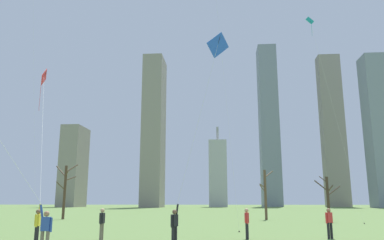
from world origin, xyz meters
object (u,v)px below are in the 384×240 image
(bare_tree_leftmost, at_px, (328,197))
(distant_kite_high_overhead_teal, at_px, (316,44))
(bystander_strolling_midfield, at_px, (329,222))
(bystander_far_off_by_trees, at_px, (247,222))
(kite_flyer_midfield_left_red, at_px, (40,169))
(distant_kite_drifting_left_green, at_px, (33,3))
(bare_tree_left_of_center, at_px, (265,193))
(kite_flyer_midfield_center_blue, at_px, (188,168))
(bystander_watching_nearby, at_px, (102,222))
(bare_tree_far_right_edge, at_px, (65,189))

(bare_tree_leftmost, bearing_deg, distant_kite_high_overhead_teal, -105.30)
(bystander_strolling_midfield, distance_m, bystander_far_off_by_trees, 4.58)
(kite_flyer_midfield_left_red, xyz_separation_m, distant_kite_drifting_left_green, (-9.09, 14.00, 18.35))
(bystander_far_off_by_trees, height_order, bare_tree_left_of_center, bare_tree_left_of_center)
(kite_flyer_midfield_left_red, relative_size, bare_tree_left_of_center, 2.32)
(kite_flyer_midfield_left_red, xyz_separation_m, bystander_strolling_midfield, (15.99, 1.39, -2.83))
(bare_tree_left_of_center, bearing_deg, kite_flyer_midfield_center_blue, -104.92)
(kite_flyer_midfield_center_blue, relative_size, kite_flyer_midfield_left_red, 0.95)
(bystander_watching_nearby, xyz_separation_m, distant_kite_drifting_left_green, (-12.87, 14.26, 21.19))
(kite_flyer_midfield_left_red, xyz_separation_m, bare_tree_left_of_center, (14.92, 22.55, -0.88))
(bystander_far_off_by_trees, relative_size, bare_tree_left_of_center, 0.30)
(bystander_far_off_by_trees, bearing_deg, bystander_strolling_midfield, 8.63)
(distant_kite_drifting_left_green, bearing_deg, bare_tree_far_right_edge, 79.80)
(distant_kite_drifting_left_green, bearing_deg, distant_kite_high_overhead_teal, -2.86)
(distant_kite_drifting_left_green, xyz_separation_m, bare_tree_leftmost, (29.92, 5.58, -19.68))
(kite_flyer_midfield_center_blue, bearing_deg, distant_kite_drifting_left_green, 138.41)
(bystander_watching_nearby, height_order, distant_kite_high_overhead_teal, distant_kite_high_overhead_teal)
(bystander_strolling_midfield, xyz_separation_m, distant_kite_high_overhead_teal, (2.93, 11.21, 15.15))
(distant_kite_drifting_left_green, bearing_deg, bare_tree_leftmost, 10.56)
(distant_kite_high_overhead_teal, bearing_deg, bare_tree_far_right_edge, 160.62)
(bystander_far_off_by_trees, relative_size, bare_tree_leftmost, 0.36)
(bystander_far_off_by_trees, bearing_deg, kite_flyer_midfield_center_blue, -142.30)
(bare_tree_left_of_center, height_order, bare_tree_leftmost, bare_tree_left_of_center)
(distant_kite_high_overhead_teal, relative_size, bare_tree_leftmost, 4.10)
(bystander_strolling_midfield, bearing_deg, bare_tree_far_right_edge, 139.00)
(bystander_far_off_by_trees, xyz_separation_m, bare_tree_far_right_edge, (-19.12, 21.25, 2.46))
(bystander_watching_nearby, relative_size, bare_tree_left_of_center, 0.30)
(kite_flyer_midfield_center_blue, bearing_deg, bare_tree_left_of_center, 75.08)
(distant_kite_high_overhead_teal, distance_m, bare_tree_left_of_center, 17.01)
(kite_flyer_midfield_left_red, distance_m, distant_kite_high_overhead_teal, 25.86)
(bystander_far_off_by_trees, distance_m, distant_kite_high_overhead_teal, 20.66)
(kite_flyer_midfield_center_blue, xyz_separation_m, bare_tree_far_right_edge, (-16.14, 23.55, -0.28))
(distant_kite_high_overhead_teal, bearing_deg, bystander_watching_nearby, -139.65)
(bystander_far_off_by_trees, xyz_separation_m, bare_tree_left_of_center, (3.45, 21.84, 1.95))
(bystander_strolling_midfield, relative_size, bare_tree_left_of_center, 0.30)
(bystander_far_off_by_trees, bearing_deg, bystander_watching_nearby, -172.83)
(bystander_watching_nearby, relative_size, distant_kite_high_overhead_teal, 0.09)
(bystander_watching_nearby, xyz_separation_m, bare_tree_leftmost, (17.05, 19.84, 1.51))
(bystander_strolling_midfield, distance_m, distant_kite_drifting_left_green, 35.17)
(kite_flyer_midfield_center_blue, relative_size, bystander_strolling_midfield, 7.33)
(bystander_watching_nearby, distance_m, bystander_far_off_by_trees, 7.74)
(bare_tree_far_right_edge, bearing_deg, bystander_strolling_midfield, -41.00)
(bare_tree_far_right_edge, bearing_deg, bystander_watching_nearby, -62.75)
(kite_flyer_midfield_left_red, height_order, distant_kite_high_overhead_teal, distant_kite_high_overhead_teal)
(bare_tree_far_right_edge, bearing_deg, distant_kite_drifting_left_green, -100.20)
(bystander_far_off_by_trees, bearing_deg, distant_kite_drifting_left_green, 147.11)
(kite_flyer_midfield_left_red, height_order, bystander_far_off_by_trees, kite_flyer_midfield_left_red)
(kite_flyer_midfield_left_red, height_order, bystander_strolling_midfield, kite_flyer_midfield_left_red)
(bystander_watching_nearby, distance_m, distant_kite_drifting_left_green, 28.60)
(kite_flyer_midfield_center_blue, relative_size, bare_tree_left_of_center, 2.20)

